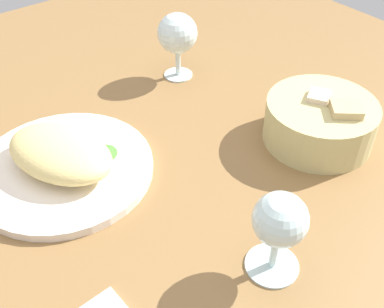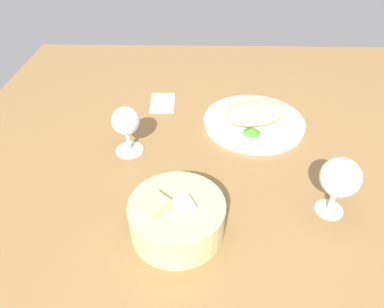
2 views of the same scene
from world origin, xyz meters
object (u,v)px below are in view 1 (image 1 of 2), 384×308
(bread_basket, at_px, (320,121))
(wine_glass_near, at_px, (279,224))
(plate, at_px, (64,169))
(wine_glass_far, at_px, (177,35))

(bread_basket, xyz_separation_m, wine_glass_near, (0.13, -0.24, 0.04))
(bread_basket, relative_size, wine_glass_near, 1.47)
(plate, height_order, wine_glass_far, wine_glass_far)
(plate, bearing_deg, wine_glass_far, 110.64)
(bread_basket, bearing_deg, plate, -117.31)
(bread_basket, distance_m, wine_glass_far, 0.31)
(wine_glass_near, xyz_separation_m, wine_glass_far, (-0.43, 0.19, 0.01))
(plate, distance_m, wine_glass_near, 0.35)
(plate, relative_size, wine_glass_far, 2.11)
(plate, xyz_separation_m, wine_glass_far, (-0.12, 0.31, 0.08))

